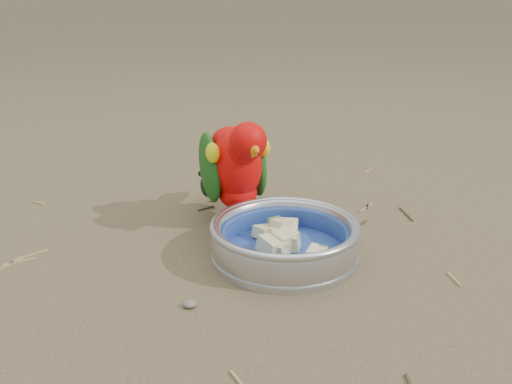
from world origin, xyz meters
name	(u,v)px	position (x,y,z in m)	size (l,w,h in m)	color
ground	(310,266)	(0.00, 0.00, 0.00)	(60.00, 60.00, 0.00)	brown
food_bowl	(285,254)	(-0.03, 0.03, 0.01)	(0.23, 0.23, 0.02)	#B2B2BA
bowl_wall	(285,236)	(-0.03, 0.03, 0.04)	(0.23, 0.23, 0.04)	#B2B2BA
fruit_wedges	(285,241)	(-0.03, 0.03, 0.03)	(0.14, 0.14, 0.03)	beige
lory_parrot	(236,174)	(-0.07, 0.18, 0.10)	(0.11, 0.24, 0.19)	red
ground_debris	(295,266)	(-0.02, 0.00, 0.00)	(0.90, 0.80, 0.01)	#A38553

